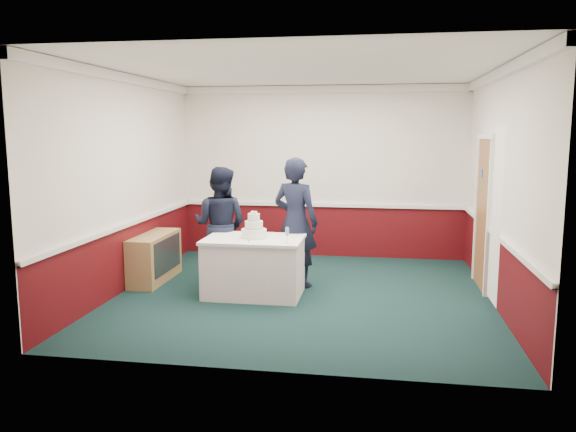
# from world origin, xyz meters

# --- Properties ---
(ground) EXTENTS (5.00, 5.00, 0.00)m
(ground) POSITION_xyz_m (0.00, 0.00, 0.00)
(ground) COLOR #14312D
(ground) RESTS_ON ground
(room_shell) EXTENTS (5.00, 5.00, 3.00)m
(room_shell) POSITION_xyz_m (0.08, 0.61, 1.97)
(room_shell) COLOR silver
(room_shell) RESTS_ON ground
(sideboard) EXTENTS (0.41, 1.20, 0.70)m
(sideboard) POSITION_xyz_m (-2.28, 0.39, 0.35)
(sideboard) COLOR tan
(sideboard) RESTS_ON ground
(cake_table) EXTENTS (1.32, 0.92, 0.79)m
(cake_table) POSITION_xyz_m (-0.65, -0.09, 0.40)
(cake_table) COLOR white
(cake_table) RESTS_ON ground
(wedding_cake) EXTENTS (0.35, 0.35, 0.36)m
(wedding_cake) POSITION_xyz_m (-0.65, -0.09, 0.90)
(wedding_cake) COLOR white
(wedding_cake) RESTS_ON cake_table
(cake_knife) EXTENTS (0.08, 0.21, 0.00)m
(cake_knife) POSITION_xyz_m (-0.68, -0.29, 0.79)
(cake_knife) COLOR silver
(cake_knife) RESTS_ON cake_table
(champagne_flute) EXTENTS (0.05, 0.05, 0.21)m
(champagne_flute) POSITION_xyz_m (-0.15, -0.37, 0.93)
(champagne_flute) COLOR silver
(champagne_flute) RESTS_ON cake_table
(person_man) EXTENTS (0.91, 0.75, 1.70)m
(person_man) POSITION_xyz_m (-1.29, 0.50, 0.85)
(person_man) COLOR black
(person_man) RESTS_ON ground
(person_woman) EXTENTS (0.78, 0.64, 1.86)m
(person_woman) POSITION_xyz_m (-0.17, 0.46, 0.93)
(person_woman) COLOR black
(person_woman) RESTS_ON ground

